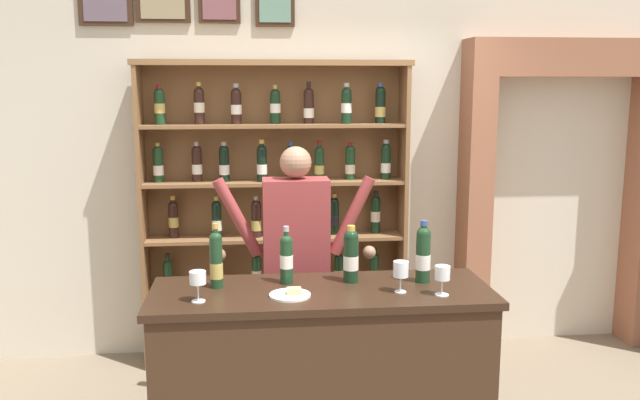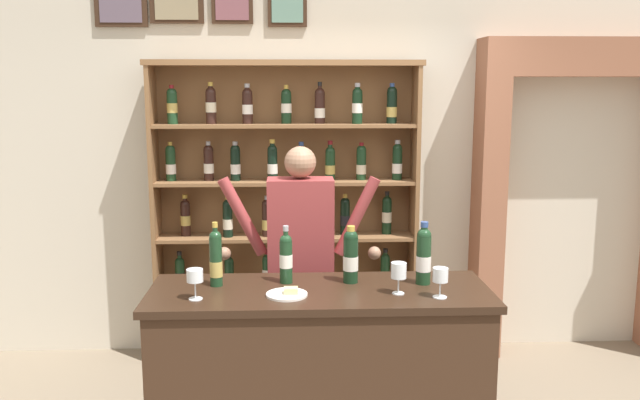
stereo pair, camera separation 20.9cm
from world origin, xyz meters
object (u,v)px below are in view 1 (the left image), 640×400
Objects in this scene: shopkeeper at (296,252)px; wine_glass_right at (401,271)px; tasting_bottle_bianco at (216,260)px; wine_glass_center at (198,280)px; tasting_counter at (321,379)px; tasting_bottle_grappa at (423,253)px; wine_glass_spare at (442,275)px; tasting_bottle_riserva at (286,257)px; cheese_plate at (291,294)px; tasting_bottle_chianti at (351,255)px; wine_shelf at (275,206)px.

shopkeeper reaches higher than wine_glass_right.
tasting_bottle_bianco is 2.22× the size of wine_glass_center.
tasting_counter is at bearing 12.44° from wine_glass_center.
wine_glass_right is (-0.16, -0.17, -0.04)m from tasting_bottle_grappa.
tasting_bottle_grappa reaches higher than wine_glass_spare.
tasting_bottle_riserva is 0.92× the size of tasting_bottle_grappa.
tasting_bottle_grappa is at bearing 10.36° from wine_glass_center.
tasting_bottle_grappa is 2.21× the size of wine_glass_spare.
cheese_plate is at bearing 175.40° from wine_glass_spare.
shopkeeper reaches higher than cheese_plate.
wine_glass_right is at bearing 160.54° from wine_glass_spare.
wine_glass_right is at bearing -42.86° from tasting_bottle_chianti.
tasting_bottle_chianti is 0.92× the size of tasting_bottle_grappa.
wine_glass_spare is at bearing -12.31° from tasting_bottle_bianco.
shopkeeper is 10.96× the size of wine_glass_spare.
cheese_plate is at bearing 4.90° from wine_glass_center.
tasting_counter is 0.54m from cheese_plate.
wine_glass_spare is 0.77m from cheese_plate.
wine_glass_right is at bearing -20.76° from tasting_bottle_riserva.
cheese_plate is (-0.72, -0.18, -0.15)m from tasting_bottle_grappa.
tasting_bottle_chianti reaches higher than wine_glass_right.
shopkeeper reaches higher than tasting_bottle_bianco.
wine_shelf is 13.57× the size of wine_glass_right.
tasting_bottle_riserva is at bearing -89.52° from wine_shelf.
tasting_counter is 0.86m from wine_glass_spare.
wine_glass_spare is (0.78, -1.65, -0.06)m from wine_shelf.
wine_glass_spare is at bearing -19.46° from wine_glass_right.
tasting_counter is 0.86m from tasting_bottle_grappa.
wine_shelf is at bearing 97.11° from tasting_counter.
shopkeeper is at bearing 116.97° from tasting_bottle_chianti.
shopkeeper is 4.89× the size of tasting_bottle_bianco.
wine_glass_center is (-0.53, -0.77, 0.07)m from shopkeeper.
shopkeeper is at bearing 130.82° from wine_glass_spare.
tasting_counter is at bearing -9.30° from tasting_bottle_bianco.
wine_glass_right is at bearing 0.87° from cheese_plate.
wine_glass_spare is at bearing -15.00° from tasting_counter.
tasting_bottle_chianti is at bearing 137.14° from wine_glass_right.
tasting_bottle_grappa is at bearing -62.31° from wine_shelf.
wine_glass_center is at bearing -104.94° from wine_shelf.
shopkeeper is at bearing 50.22° from tasting_bottle_bianco.
wine_glass_center is 0.95× the size of wine_glass_right.
wine_glass_spare is at bearing -20.43° from tasting_bottle_riserva.
cheese_plate is at bearing -87.83° from tasting_bottle_riserva.
wine_shelf is 1.45m from tasting_bottle_bianco.
tasting_bottle_grappa reaches higher than wine_glass_center.
tasting_bottle_grappa is 0.76m from cheese_plate.
tasting_bottle_bianco is 2.24× the size of wine_glass_spare.
tasting_bottle_chianti reaches higher than cheese_plate.
tasting_bottle_grappa is 0.24m from wine_glass_right.
tasting_bottle_grappa is at bearing -0.56° from tasting_bottle_bianco.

